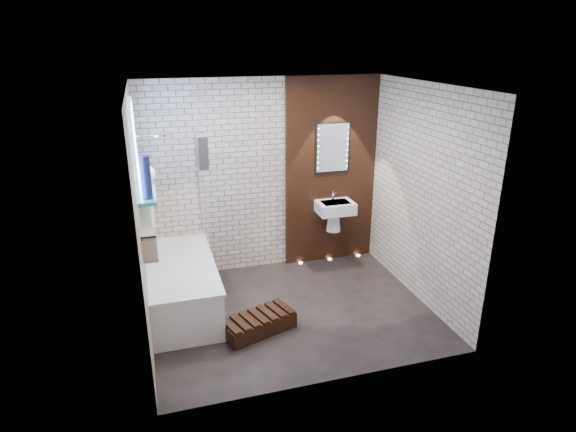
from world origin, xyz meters
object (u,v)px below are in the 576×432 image
object	(u,v)px
bathtub	(182,286)
walnut_step	(259,324)
bath_screen	(202,193)
led_mirror	(333,148)
washbasin	(335,211)

from	to	relation	value
bathtub	walnut_step	world-z (taller)	bathtub
bath_screen	walnut_step	size ratio (longest dim) A/B	1.76
led_mirror	bath_screen	bearing A→B (deg)	-169.34
walnut_step	led_mirror	bearing A→B (deg)	47.14
bathtub	bath_screen	size ratio (longest dim) A/B	1.24
washbasin	walnut_step	world-z (taller)	washbasin
bath_screen	bathtub	bearing A→B (deg)	-128.90
bathtub	walnut_step	distance (m)	1.08
walnut_step	bath_screen	bearing A→B (deg)	108.49
washbasin	bathtub	bearing A→B (deg)	-163.99
bathtub	washbasin	bearing A→B (deg)	16.01
walnut_step	bathtub	bearing A→B (deg)	135.11
washbasin	led_mirror	xyz separation A→B (m)	(0.00, 0.16, 0.86)
bathtub	walnut_step	bearing A→B (deg)	-44.89
led_mirror	walnut_step	world-z (taller)	led_mirror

